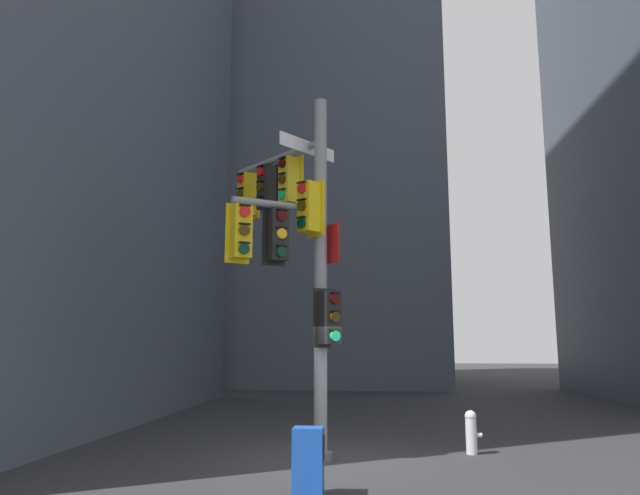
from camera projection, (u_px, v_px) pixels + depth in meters
ground at (321, 461)px, 11.11m from camera, size 120.00×120.00×0.00m
building_mid_block at (320, 86)px, 37.83m from camera, size 13.92×13.92×37.03m
signal_pole_assembly at (292, 236)px, 12.06m from camera, size 2.61×3.30×7.16m
fire_hydrant at (471, 431)px, 11.84m from camera, size 0.33×0.23×0.85m
newspaper_box at (308, 462)px, 8.53m from camera, size 0.45×0.36×0.97m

